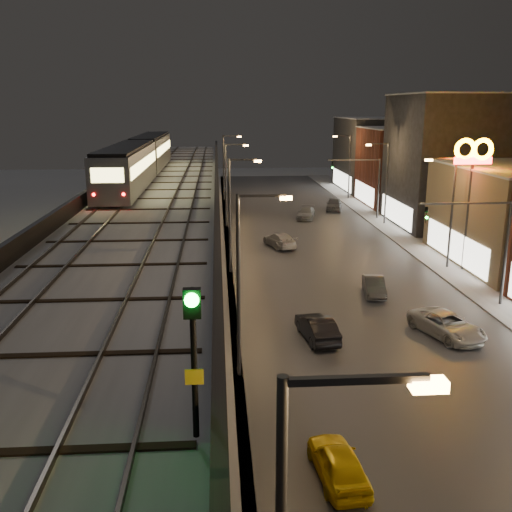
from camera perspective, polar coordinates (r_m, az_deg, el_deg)
name	(u,v)px	position (r m, az deg, el deg)	size (l,w,h in m)	color
road_surface	(323,258)	(50.10, 6.71, -0.15)	(17.00, 120.00, 0.06)	#46474D
sidewalk_right	(435,255)	(52.83, 17.44, 0.09)	(4.00, 120.00, 0.14)	#9FA1A8
under_viaduct_pavement	(167,260)	(49.46, -8.85, -0.42)	(11.00, 120.00, 0.06)	#9FA1A8
elevated_viaduct	(161,202)	(45.21, -9.46, 5.38)	(9.00, 100.00, 6.30)	black
viaduct_trackbed	(161,192)	(45.22, -9.50, 6.36)	(8.40, 100.00, 0.32)	#B2B7C1
viaduct_parapet_streetside	(217,185)	(44.97, -3.94, 7.08)	(0.30, 100.00, 1.10)	black
viaduct_parapet_far	(104,186)	(45.81, -14.97, 6.76)	(0.30, 100.00, 1.10)	black
building_d	(454,161)	(66.01, 19.18, 8.95)	(12.20, 13.20, 14.16)	#2A2A30
building_e	(410,167)	(79.22, 15.15, 8.63)	(12.20, 12.20, 10.16)	#612A1B
building_f	(381,154)	(92.48, 12.38, 9.92)	(12.20, 16.20, 11.16)	#313131
streetlight_left_1	(244,274)	(26.70, -1.20, -1.77)	(2.57, 0.28, 9.00)	#38383A
streetlight_left_2	(233,208)	(44.24, -2.31, 4.86)	(2.57, 0.28, 9.00)	#38383A
streetlight_right_2	(449,205)	(47.88, 18.75, 4.85)	(2.56, 0.28, 9.00)	#38383A
streetlight_left_3	(228,179)	(62.05, -2.80, 7.71)	(2.57, 0.28, 9.00)	#38383A
streetlight_right_3	(384,178)	(64.69, 12.71, 7.65)	(2.56, 0.28, 9.00)	#38383A
streetlight_left_4	(225,163)	(79.94, -3.07, 9.28)	(2.57, 0.28, 9.00)	#38383A
streetlight_right_4	(348,162)	(82.01, 9.16, 9.25)	(2.56, 0.28, 9.00)	#38383A
traffic_light_rig_a	(490,240)	(39.61, 22.35, 1.49)	(6.10, 0.34, 7.00)	#38383A
traffic_light_rig_b	(369,181)	(67.40, 11.23, 7.37)	(6.10, 0.34, 7.00)	#38383A
subway_train	(141,158)	(53.73, -11.41, 9.59)	(2.77, 33.44, 3.31)	gray
rail_signal	(193,334)	(10.59, -6.31, -7.76)	(0.35, 0.43, 3.05)	black
car_taxi	(338,464)	(21.51, 8.23, -19.89)	(1.53, 3.80, 1.30)	yellow
car_near_white	(317,328)	(32.53, 6.12, -7.22)	(1.49, 4.26, 1.40)	black
car_mid_dark	(280,241)	(53.30, 2.40, 1.56)	(1.88, 4.63, 1.34)	silver
car_onc_silver	(374,287)	(40.58, 11.72, -3.05)	(1.35, 3.86, 1.27)	#4C4D50
car_onc_dark	(447,326)	(34.53, 18.54, -6.64)	(2.26, 4.91, 1.36)	silver
car_onc_white	(306,214)	(67.13, 5.03, 4.25)	(1.86, 4.57, 1.33)	gray
car_onc_red	(334,205)	(73.06, 7.81, 5.12)	(1.82, 4.53, 1.54)	#575C65
sign_mcdonalds	(473,163)	(47.32, 20.85, 8.68)	(3.11, 0.42, 10.49)	#38383A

